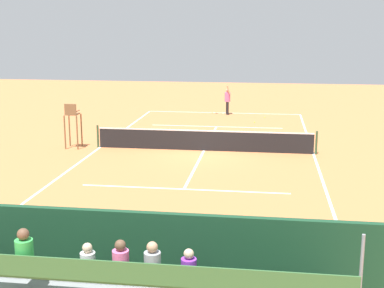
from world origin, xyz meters
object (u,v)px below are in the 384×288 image
object	(u,v)px
tennis_player	(227,99)
tennis_ball_near	(265,117)
tennis_net	(204,140)
courtside_bench	(271,270)
umpire_chair	(72,121)
tennis_racket	(214,113)
tennis_ball_far	(255,122)
equipment_bag	(186,283)

from	to	relation	value
tennis_player	tennis_ball_near	world-z (taller)	tennis_player
tennis_net	tennis_ball_near	distance (m)	9.80
courtside_bench	tennis_ball_near	distance (m)	22.68
umpire_chair	courtside_bench	world-z (taller)	umpire_chair
tennis_player	tennis_ball_near	bearing A→B (deg)	157.89
tennis_racket	tennis_ball_far	world-z (taller)	tennis_ball_far
tennis_player	tennis_ball_far	size ratio (longest dim) A/B	29.18
tennis_racket	tennis_ball_near	distance (m)	3.65
tennis_ball_far	equipment_bag	bearing A→B (deg)	87.46
umpire_chair	equipment_bag	world-z (taller)	umpire_chair
equipment_bag	tennis_racket	distance (m)	24.37
tennis_ball_near	tennis_ball_far	world-z (taller)	same
courtside_bench	equipment_bag	distance (m)	1.89
umpire_chair	courtside_bench	xyz separation A→B (m)	(-9.24, 12.93, -0.76)
tennis_player	tennis_racket	xyz separation A→B (m)	(0.90, -0.52, -1.00)
tennis_net	tennis_ball_near	world-z (taller)	tennis_net
umpire_chair	tennis_net	bearing A→B (deg)	-176.80
courtside_bench	tennis_ball_near	size ratio (longest dim) A/B	27.27
tennis_ball_near	tennis_ball_far	bearing A→B (deg)	71.87
tennis_net	umpire_chair	distance (m)	6.26
tennis_net	tennis_racket	bearing A→B (deg)	-86.82
umpire_chair	tennis_player	size ratio (longest dim) A/B	1.11
tennis_ball_far	tennis_ball_near	bearing A→B (deg)	-108.13
courtside_bench	equipment_bag	bearing A→B (deg)	3.98
tennis_racket	tennis_ball_far	distance (m)	4.29
courtside_bench	tennis_ball_far	bearing A→B (deg)	-87.50
courtside_bench	tennis_net	bearing A→B (deg)	-77.08
tennis_player	tennis_ball_near	distance (m)	2.80
courtside_bench	tennis_ball_near	world-z (taller)	courtside_bench
equipment_bag	tennis_ball_near	bearing A→B (deg)	-93.82
tennis_net	tennis_player	world-z (taller)	tennis_player
tennis_net	tennis_player	bearing A→B (deg)	-91.59
tennis_racket	tennis_ball_near	world-z (taller)	tennis_ball_near
courtside_bench	tennis_racket	size ratio (longest dim) A/B	3.33
tennis_net	equipment_bag	bearing A→B (deg)	95.12
tennis_net	courtside_bench	size ratio (longest dim) A/B	5.72
equipment_bag	tennis_player	bearing A→B (deg)	-87.81
tennis_ball_near	tennis_racket	bearing A→B (deg)	-24.32
tennis_player	tennis_racket	bearing A→B (deg)	-29.94
equipment_bag	tennis_racket	xyz separation A→B (m)	(1.81, -24.31, -0.16)
courtside_bench	equipment_bag	xyz separation A→B (m)	(1.84, 0.13, -0.38)
tennis_net	umpire_chair	bearing A→B (deg)	3.20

